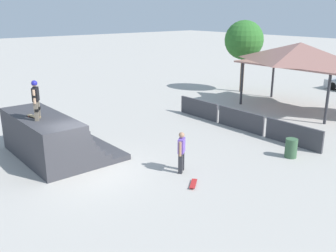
# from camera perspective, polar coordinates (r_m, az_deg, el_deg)

# --- Properties ---
(ground_plane) EXTENTS (160.00, 160.00, 0.00)m
(ground_plane) POSITION_cam_1_polar(r_m,az_deg,el_deg) (15.37, -11.84, -6.83)
(ground_plane) COLOR #ADA8A0
(quarter_pipe_ramp) EXTENTS (5.05, 3.74, 1.90)m
(quarter_pipe_ramp) POSITION_cam_1_polar(r_m,az_deg,el_deg) (17.07, -17.45, -1.83)
(quarter_pipe_ramp) COLOR #38383D
(quarter_pipe_ramp) RESTS_ON ground
(skater_on_deck) EXTENTS (0.66, 0.50, 1.62)m
(skater_on_deck) POSITION_cam_1_polar(r_m,az_deg,el_deg) (15.94, -19.51, 4.14)
(skater_on_deck) COLOR #6B6051
(skater_on_deck) RESTS_ON quarter_pipe_ramp
(skateboard_on_deck) EXTENTS (0.81, 0.37, 0.09)m
(skateboard_on_deck) POSITION_cam_1_polar(r_m,az_deg,el_deg) (16.49, -19.76, 1.40)
(skateboard_on_deck) COLOR red
(skateboard_on_deck) RESTS_ON quarter_pipe_ramp
(bystander_walking) EXTENTS (0.48, 0.59, 1.65)m
(bystander_walking) POSITION_cam_1_polar(r_m,az_deg,el_deg) (14.73, 2.07, -3.68)
(bystander_walking) COLOR #2D2D33
(bystander_walking) RESTS_ON ground
(skateboard_on_ground) EXTENTS (0.68, 0.76, 0.09)m
(skateboard_on_ground) POSITION_cam_1_polar(r_m,az_deg,el_deg) (13.95, 3.87, -8.80)
(skateboard_on_ground) COLOR blue
(skateboard_on_ground) RESTS_ON ground
(barrier_fence) EXTENTS (9.45, 0.12, 1.05)m
(barrier_fence) POSITION_cam_1_polar(r_m,az_deg,el_deg) (20.51, 10.98, 0.91)
(barrier_fence) COLOR #3D3D42
(barrier_fence) RESTS_ON ground
(pavilion_shelter) EXTENTS (7.18, 4.14, 4.26)m
(pavilion_shelter) POSITION_cam_1_polar(r_m,az_deg,el_deg) (25.36, 19.44, 10.30)
(pavilion_shelter) COLOR #2D2D33
(pavilion_shelter) RESTS_ON ground
(tree_far_back) EXTENTS (2.97, 2.97, 5.50)m
(tree_far_back) POSITION_cam_1_polar(r_m,az_deg,el_deg) (29.92, 11.51, 12.69)
(tree_far_back) COLOR brown
(tree_far_back) RESTS_ON ground
(trash_bin) EXTENTS (0.52, 0.52, 0.85)m
(trash_bin) POSITION_cam_1_polar(r_m,az_deg,el_deg) (17.19, 18.25, -3.22)
(trash_bin) COLOR #385B3D
(trash_bin) RESTS_ON ground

